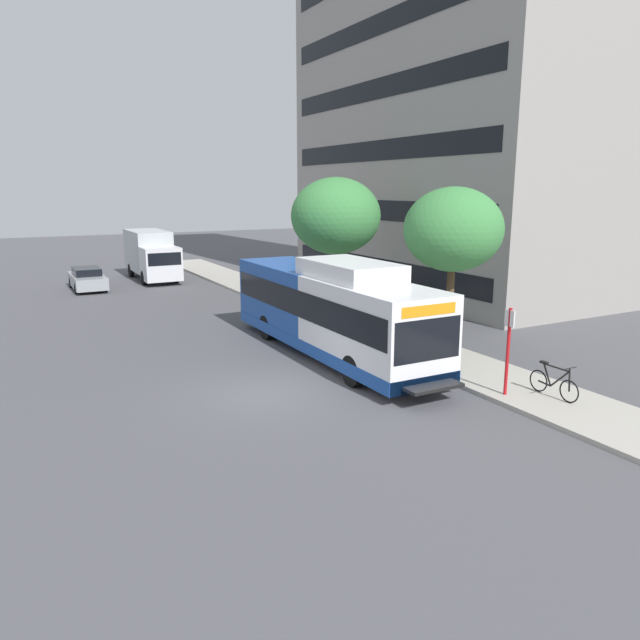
# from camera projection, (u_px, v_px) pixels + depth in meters

# --- Properties ---
(ground_plane) EXTENTS (120.00, 120.00, 0.00)m
(ground_plane) POSITION_uv_depth(u_px,v_px,m) (191.00, 337.00, 24.99)
(ground_plane) COLOR #4C4C51
(sidewalk_curb) EXTENTS (3.00, 56.00, 0.14)m
(sidewalk_curb) POSITION_uv_depth(u_px,v_px,m) (359.00, 327.00, 26.49)
(sidewalk_curb) COLOR #A8A399
(sidewalk_curb) RESTS_ON ground
(transit_bus) EXTENTS (2.58, 12.25, 3.65)m
(transit_bus) POSITION_uv_depth(u_px,v_px,m) (330.00, 310.00, 22.04)
(transit_bus) COLOR white
(transit_bus) RESTS_ON ground
(bus_stop_sign_pole) EXTENTS (0.10, 0.36, 2.60)m
(bus_stop_sign_pole) POSITION_uv_depth(u_px,v_px,m) (508.00, 345.00, 17.36)
(bus_stop_sign_pole) COLOR red
(bus_stop_sign_pole) RESTS_ON sidewalk_curb
(bicycle_parked) EXTENTS (0.52, 1.76, 1.02)m
(bicycle_parked) POSITION_uv_depth(u_px,v_px,m) (554.00, 383.00, 17.39)
(bicycle_parked) COLOR black
(bicycle_parked) RESTS_ON sidewalk_curb
(street_tree_near_stop) EXTENTS (3.58, 3.58, 6.01)m
(street_tree_near_stop) POSITION_uv_depth(u_px,v_px,m) (453.00, 230.00, 21.62)
(street_tree_near_stop) COLOR #4C3823
(street_tree_near_stop) RESTS_ON sidewalk_curb
(street_tree_mid_block) EXTENTS (4.41, 4.41, 6.48)m
(street_tree_mid_block) POSITION_uv_depth(u_px,v_px,m) (336.00, 216.00, 29.42)
(street_tree_mid_block) COLOR #4C3823
(street_tree_mid_block) RESTS_ON sidewalk_curb
(parked_car_far_lane) EXTENTS (1.80, 4.50, 1.33)m
(parked_car_far_lane) POSITION_uv_depth(u_px,v_px,m) (87.00, 279.00, 36.64)
(parked_car_far_lane) COLOR #93999E
(parked_car_far_lane) RESTS_ON ground
(box_truck_background) EXTENTS (2.32, 7.01, 3.25)m
(box_truck_background) POSITION_uv_depth(u_px,v_px,m) (151.00, 254.00, 40.45)
(box_truck_background) COLOR silver
(box_truck_background) RESTS_ON ground
(lattice_comm_tower) EXTENTS (1.10, 1.10, 27.64)m
(lattice_comm_tower) POSITION_uv_depth(u_px,v_px,m) (349.00, 149.00, 48.71)
(lattice_comm_tower) COLOR #B7B7BC
(lattice_comm_tower) RESTS_ON ground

